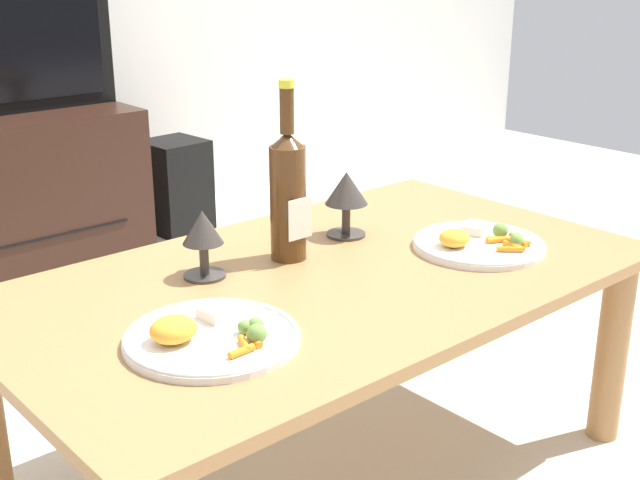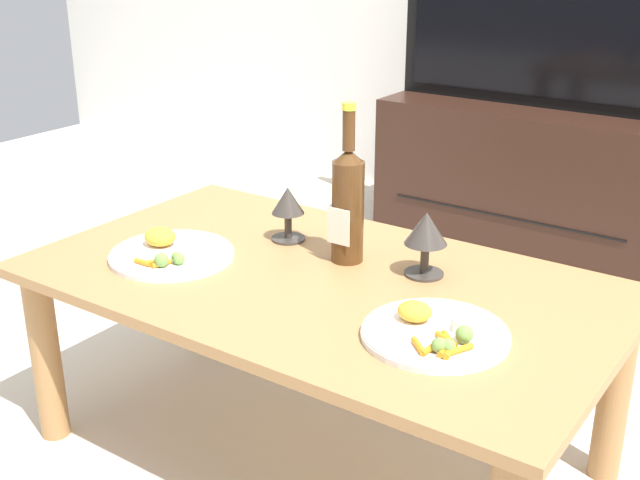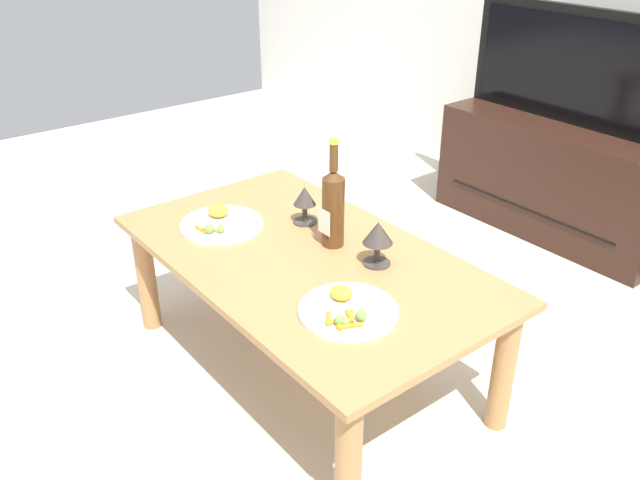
{
  "view_description": "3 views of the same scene",
  "coord_description": "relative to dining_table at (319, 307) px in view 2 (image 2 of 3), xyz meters",
  "views": [
    {
      "loc": [
        -1.01,
        -1.14,
        1.07
      ],
      "look_at": [
        -0.0,
        0.01,
        0.53
      ],
      "focal_mm": 47.02,
      "sensor_mm": 36.0,
      "label": 1
    },
    {
      "loc": [
        0.93,
        -1.34,
        1.18
      ],
      "look_at": [
        -0.02,
        0.03,
        0.53
      ],
      "focal_mm": 45.61,
      "sensor_mm": 36.0,
      "label": 2
    },
    {
      "loc": [
        1.5,
        -1.11,
        1.5
      ],
      "look_at": [
        0.03,
        0.03,
        0.52
      ],
      "focal_mm": 37.44,
      "sensor_mm": 36.0,
      "label": 3
    }
  ],
  "objects": [
    {
      "name": "goblet_right",
      "position": [
        0.18,
        0.14,
        0.17
      ],
      "size": [
        0.09,
        0.09,
        0.15
      ],
      "color": "#38332D",
      "rests_on": "dining_table"
    },
    {
      "name": "tv_screen",
      "position": [
        -0.14,
        1.65,
        0.4
      ],
      "size": [
        1.13,
        0.05,
        0.52
      ],
      "color": "black",
      "rests_on": "tv_stand"
    },
    {
      "name": "dinner_plate_right",
      "position": [
        0.34,
        -0.11,
        0.09
      ],
      "size": [
        0.28,
        0.28,
        0.05
      ],
      "color": "white",
      "rests_on": "dining_table"
    },
    {
      "name": "tv_stand",
      "position": [
        -0.14,
        1.65,
        -0.12
      ],
      "size": [
        1.13,
        0.49,
        0.54
      ],
      "color": "black",
      "rests_on": "ground_plane"
    },
    {
      "name": "goblet_left",
      "position": [
        -0.19,
        0.14,
        0.16
      ],
      "size": [
        0.08,
        0.08,
        0.13
      ],
      "color": "#38332D",
      "rests_on": "dining_table"
    },
    {
      "name": "dinner_plate_left",
      "position": [
        -0.34,
        -0.11,
        0.09
      ],
      "size": [
        0.29,
        0.29,
        0.05
      ],
      "color": "white",
      "rests_on": "dining_table"
    },
    {
      "name": "dining_table",
      "position": [
        0.0,
        0.0,
        0.0
      ],
      "size": [
        1.3,
        0.75,
        0.46
      ],
      "color": "#9E7042",
      "rests_on": "ground_plane"
    },
    {
      "name": "ground_plane",
      "position": [
        0.0,
        0.0,
        -0.39
      ],
      "size": [
        6.4,
        6.4,
        0.0
      ],
      "primitive_type": "plane",
      "color": "beige"
    },
    {
      "name": "wine_bottle",
      "position": [
        -0.0,
        0.11,
        0.22
      ],
      "size": [
        0.07,
        0.08,
        0.37
      ],
      "color": "#4C2D14",
      "rests_on": "dining_table"
    }
  ]
}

